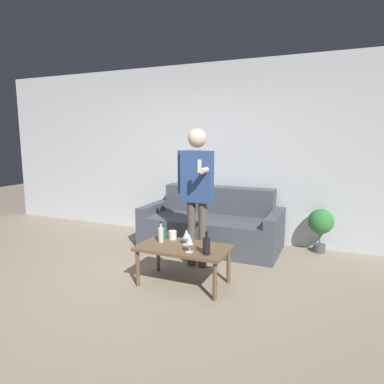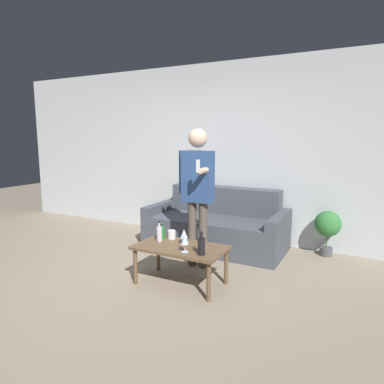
{
  "view_description": "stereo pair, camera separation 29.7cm",
  "coord_description": "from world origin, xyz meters",
  "px_view_note": "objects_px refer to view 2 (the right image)",
  "views": [
    {
      "loc": [
        1.92,
        -2.83,
        1.58
      ],
      "look_at": [
        0.38,
        0.79,
        0.95
      ],
      "focal_mm": 32.0,
      "sensor_mm": 36.0,
      "label": 1
    },
    {
      "loc": [
        2.19,
        -2.71,
        1.58
      ],
      "look_at": [
        0.38,
        0.79,
        0.95
      ],
      "focal_mm": 32.0,
      "sensor_mm": 36.0,
      "label": 2
    }
  ],
  "objects_px": {
    "person_standing_front": "(197,185)",
    "couch": "(217,226)",
    "coffee_table": "(181,251)",
    "bottle_orange": "(201,246)"
  },
  "relations": [
    {
      "from": "person_standing_front",
      "to": "couch",
      "type": "bearing_deg",
      "value": 96.25
    },
    {
      "from": "coffee_table",
      "to": "person_standing_front",
      "type": "height_order",
      "value": "person_standing_front"
    },
    {
      "from": "couch",
      "to": "coffee_table",
      "type": "distance_m",
      "value": 1.39
    },
    {
      "from": "bottle_orange",
      "to": "person_standing_front",
      "type": "distance_m",
      "value": 0.93
    },
    {
      "from": "bottle_orange",
      "to": "person_standing_front",
      "type": "relative_size",
      "value": 0.14
    },
    {
      "from": "bottle_orange",
      "to": "couch",
      "type": "bearing_deg",
      "value": 107.51
    },
    {
      "from": "bottle_orange",
      "to": "person_standing_front",
      "type": "height_order",
      "value": "person_standing_front"
    },
    {
      "from": "couch",
      "to": "coffee_table",
      "type": "relative_size",
      "value": 2.01
    },
    {
      "from": "couch",
      "to": "bottle_orange",
      "type": "distance_m",
      "value": 1.61
    },
    {
      "from": "couch",
      "to": "bottle_orange",
      "type": "relative_size",
      "value": 8.33
    }
  ]
}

